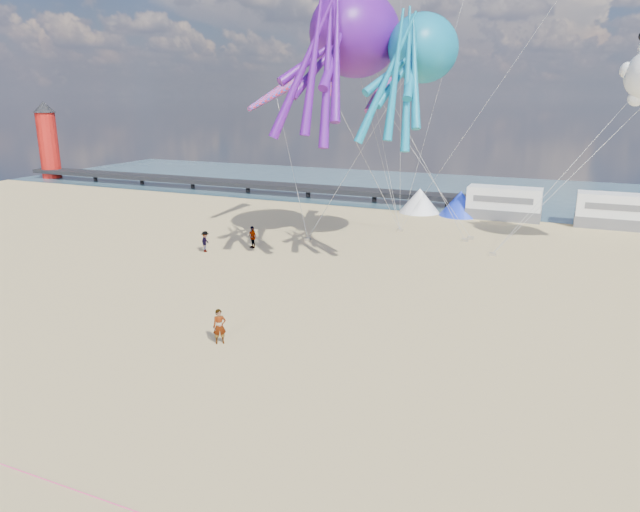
{
  "coord_description": "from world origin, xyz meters",
  "views": [
    {
      "loc": [
        11.17,
        -15.16,
        11.11
      ],
      "look_at": [
        1.98,
        6.0,
        4.65
      ],
      "focal_mm": 32.0,
      "sensor_mm": 36.0,
      "label": 1
    }
  ],
  "objects_px": {
    "beachgoer_2": "(205,242)",
    "windsock_left": "(276,93)",
    "lighthouse": "(49,146)",
    "sandbag_e": "(400,230)",
    "kite_octopus_purple": "(356,34)",
    "sandbag_a": "(308,239)",
    "sandbag_b": "(465,240)",
    "kite_octopus_teal": "(423,48)",
    "beachgoer_3": "(252,237)",
    "sandbag_d": "(470,238)",
    "tent_blue": "(460,203)",
    "standing_person": "(220,326)",
    "windsock_right": "(329,88)",
    "sandbag_c": "(493,254)",
    "motorhome_0": "(504,203)",
    "windsock_mid": "(377,95)",
    "motorhome_1": "(617,211)",
    "tent_white": "(420,200)"
  },
  "relations": [
    {
      "from": "sandbag_b",
      "to": "kite_octopus_teal",
      "type": "xyz_separation_m",
      "value": [
        -2.71,
        -5.57,
        14.08
      ]
    },
    {
      "from": "motorhome_0",
      "to": "windsock_mid",
      "type": "relative_size",
      "value": 1.27
    },
    {
      "from": "motorhome_1",
      "to": "sandbag_a",
      "type": "bearing_deg",
      "value": -146.81
    },
    {
      "from": "sandbag_c",
      "to": "kite_octopus_purple",
      "type": "height_order",
      "value": "kite_octopus_purple"
    },
    {
      "from": "beachgoer_3",
      "to": "sandbag_b",
      "type": "height_order",
      "value": "beachgoer_3"
    },
    {
      "from": "beachgoer_3",
      "to": "sandbag_b",
      "type": "relative_size",
      "value": 3.38
    },
    {
      "from": "sandbag_b",
      "to": "lighthouse",
      "type": "bearing_deg",
      "value": 166.72
    },
    {
      "from": "motorhome_0",
      "to": "sandbag_d",
      "type": "distance_m",
      "value": 9.57
    },
    {
      "from": "sandbag_c",
      "to": "windsock_left",
      "type": "relative_size",
      "value": 0.07
    },
    {
      "from": "motorhome_0",
      "to": "sandbag_a",
      "type": "xyz_separation_m",
      "value": [
        -13.36,
        -14.96,
        -1.39
      ]
    },
    {
      "from": "windsock_left",
      "to": "windsock_mid",
      "type": "distance_m",
      "value": 8.45
    },
    {
      "from": "motorhome_1",
      "to": "sandbag_b",
      "type": "xyz_separation_m",
      "value": [
        -11.25,
        -10.22,
        -1.39
      ]
    },
    {
      "from": "sandbag_e",
      "to": "kite_octopus_purple",
      "type": "distance_m",
      "value": 16.93
    },
    {
      "from": "sandbag_a",
      "to": "beachgoer_2",
      "type": "bearing_deg",
      "value": -132.2
    },
    {
      "from": "kite_octopus_teal",
      "to": "windsock_mid",
      "type": "xyz_separation_m",
      "value": [
        -4.38,
        3.84,
        -2.99
      ]
    },
    {
      "from": "motorhome_1",
      "to": "tent_white",
      "type": "height_order",
      "value": "motorhome_1"
    },
    {
      "from": "tent_blue",
      "to": "sandbag_b",
      "type": "distance_m",
      "value": 10.53
    },
    {
      "from": "sandbag_b",
      "to": "sandbag_c",
      "type": "relative_size",
      "value": 1.0
    },
    {
      "from": "sandbag_e",
      "to": "windsock_right",
      "type": "relative_size",
      "value": 0.1
    },
    {
      "from": "standing_person",
      "to": "kite_octopus_teal",
      "type": "height_order",
      "value": "kite_octopus_teal"
    },
    {
      "from": "sandbag_d",
      "to": "sandbag_b",
      "type": "bearing_deg",
      "value": -107.76
    },
    {
      "from": "beachgoer_2",
      "to": "windsock_right",
      "type": "relative_size",
      "value": 0.32
    },
    {
      "from": "motorhome_0",
      "to": "standing_person",
      "type": "xyz_separation_m",
      "value": [
        -8.88,
        -34.5,
        -0.66
      ]
    },
    {
      "from": "tent_blue",
      "to": "sandbag_b",
      "type": "relative_size",
      "value": 8.0
    },
    {
      "from": "sandbag_e",
      "to": "windsock_mid",
      "type": "bearing_deg",
      "value": -113.68
    },
    {
      "from": "standing_person",
      "to": "sandbag_d",
      "type": "relative_size",
      "value": 3.35
    },
    {
      "from": "sandbag_a",
      "to": "windsock_left",
      "type": "xyz_separation_m",
      "value": [
        -3.91,
        2.44,
        11.28
      ]
    },
    {
      "from": "lighthouse",
      "to": "windsock_left",
      "type": "xyz_separation_m",
      "value": [
        44.73,
        -16.52,
        6.89
      ]
    },
    {
      "from": "sandbag_d",
      "to": "kite_octopus_purple",
      "type": "height_order",
      "value": "kite_octopus_purple"
    },
    {
      "from": "standing_person",
      "to": "windsock_mid",
      "type": "bearing_deg",
      "value": 51.64
    },
    {
      "from": "kite_octopus_teal",
      "to": "windsock_mid",
      "type": "bearing_deg",
      "value": 148.69
    },
    {
      "from": "beachgoer_3",
      "to": "sandbag_d",
      "type": "xyz_separation_m",
      "value": [
        14.8,
        9.32,
        -0.73
      ]
    },
    {
      "from": "beachgoer_3",
      "to": "sandbag_d",
      "type": "height_order",
      "value": "beachgoer_3"
    },
    {
      "from": "beachgoer_3",
      "to": "sandbag_c",
      "type": "relative_size",
      "value": 3.38
    },
    {
      "from": "kite_octopus_teal",
      "to": "windsock_right",
      "type": "distance_m",
      "value": 6.84
    },
    {
      "from": "tent_white",
      "to": "sandbag_c",
      "type": "relative_size",
      "value": 8.0
    },
    {
      "from": "motorhome_1",
      "to": "beachgoer_2",
      "type": "bearing_deg",
      "value": -143.44
    },
    {
      "from": "beachgoer_3",
      "to": "sandbag_d",
      "type": "bearing_deg",
      "value": 59.49
    },
    {
      "from": "sandbag_b",
      "to": "sandbag_d",
      "type": "distance_m",
      "value": 0.92
    },
    {
      "from": "kite_octopus_purple",
      "to": "beachgoer_3",
      "type": "bearing_deg",
      "value": -147.54
    },
    {
      "from": "windsock_left",
      "to": "windsock_right",
      "type": "distance_m",
      "value": 10.03
    },
    {
      "from": "lighthouse",
      "to": "tent_blue",
      "type": "relative_size",
      "value": 2.25
    },
    {
      "from": "standing_person",
      "to": "sandbag_b",
      "type": "height_order",
      "value": "standing_person"
    },
    {
      "from": "beachgoer_2",
      "to": "windsock_left",
      "type": "bearing_deg",
      "value": -25.56
    },
    {
      "from": "motorhome_0",
      "to": "windsock_mid",
      "type": "distance_m",
      "value": 17.75
    },
    {
      "from": "sandbag_d",
      "to": "windsock_left",
      "type": "distance_m",
      "value": 19.67
    },
    {
      "from": "standing_person",
      "to": "sandbag_d",
      "type": "height_order",
      "value": "standing_person"
    },
    {
      "from": "motorhome_1",
      "to": "sandbag_b",
      "type": "distance_m",
      "value": 15.26
    },
    {
      "from": "tent_blue",
      "to": "beachgoer_2",
      "type": "height_order",
      "value": "tent_blue"
    },
    {
      "from": "beachgoer_2",
      "to": "sandbag_d",
      "type": "xyz_separation_m",
      "value": [
        17.42,
        11.71,
        -0.67
      ]
    }
  ]
}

